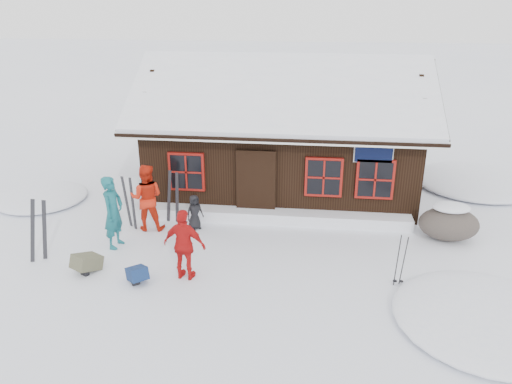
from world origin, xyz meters
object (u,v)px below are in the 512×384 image
backpack_blue (137,276)px  boulder (449,223)px  skier_orange_left (147,198)px  backpack_olive (87,265)px  skier_orange_right (185,245)px  skier_crouched (195,212)px  skier_teal (113,212)px  ski_poles (400,261)px  ski_pair_left (39,231)px

backpack_blue → boulder: bearing=-16.3°
skier_orange_left → backpack_olive: skier_orange_left is taller
skier_orange_right → boulder: (6.43, 2.76, -0.39)m
backpack_olive → skier_crouched: bearing=80.1°
skier_orange_left → skier_orange_right: bearing=118.2°
skier_teal → backpack_olive: (-0.21, -1.31, -0.79)m
backpack_blue → backpack_olive: backpack_olive is taller
backpack_blue → skier_orange_right: bearing=-22.8°
skier_crouched → ski_poles: bearing=-66.8°
skier_orange_left → backpack_blue: 2.88m
skier_orange_left → backpack_olive: (-0.72, -2.40, -0.77)m
skier_orange_left → boulder: skier_orange_left is taller
skier_teal → ski_poles: 7.07m
backpack_olive → backpack_blue: bearing=15.3°
skier_orange_left → backpack_olive: size_ratio=3.07×
skier_orange_right → ski_poles: (4.80, 0.29, -0.26)m
skier_orange_left → ski_poles: 6.82m
ski_pair_left → skier_orange_right: bearing=-21.6°
ski_poles → backpack_olive: bearing=-177.8°
skier_teal → skier_orange_right: bearing=-113.6°
backpack_blue → ski_pair_left: bearing=126.8°
skier_teal → skier_orange_left: skier_teal is taller
skier_teal → skier_crouched: 2.22m
skier_teal → boulder: 8.74m
ski_poles → backpack_olive: ski_poles is taller
ski_pair_left → backpack_blue: 2.81m
skier_teal → backpack_blue: size_ratio=3.67×
backpack_blue → backpack_olive: size_ratio=0.86×
skier_teal → ski_pair_left: size_ratio=1.16×
boulder → backpack_blue: boulder is taller
skier_orange_right → skier_crouched: bearing=-72.1°
skier_teal → ski_pair_left: 1.79m
skier_crouched → boulder: size_ratio=0.64×
backpack_olive → ski_poles: bearing=30.4°
skier_crouched → backpack_blue: 2.95m
skier_orange_right → ski_pair_left: size_ratio=1.02×
skier_orange_left → skier_orange_right: (1.67, -2.41, -0.09)m
skier_teal → ski_poles: skier_teal is taller
skier_orange_left → skier_crouched: (1.28, 0.15, -0.43)m
skier_crouched → boulder: skier_crouched is taller
skier_teal → boulder: (8.61, 1.44, -0.50)m
skier_orange_left → skier_orange_right: skier_orange_left is taller
boulder → backpack_olive: bearing=-162.7°
skier_orange_right → ski_pair_left: skier_orange_right is taller
backpack_olive → ski_pair_left: bearing=-168.2°
skier_orange_left → ski_pair_left: size_ratio=1.13×
skier_orange_left → ski_pair_left: 2.86m
skier_orange_left → skier_orange_right: size_ratio=1.10×
ski_poles → backpack_blue: bearing=-174.3°
skier_teal → skier_orange_right: skier_teal is taller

